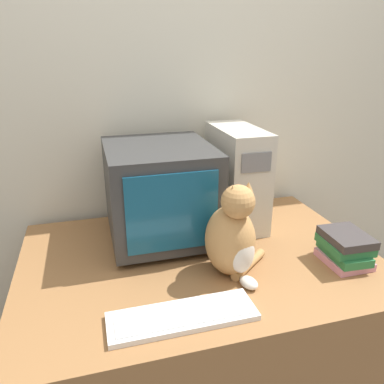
% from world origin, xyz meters
% --- Properties ---
extents(wall_back, '(7.00, 0.05, 2.50)m').
position_xyz_m(wall_back, '(0.00, 1.03, 1.25)').
color(wall_back, beige).
rests_on(wall_back, ground_plane).
extents(desk, '(1.39, 0.96, 0.72)m').
position_xyz_m(desk, '(0.00, 0.48, 0.36)').
color(desk, olive).
rests_on(desk, ground_plane).
extents(crt_monitor, '(0.43, 0.49, 0.41)m').
position_xyz_m(crt_monitor, '(-0.11, 0.69, 0.93)').
color(crt_monitor, '#333333').
rests_on(crt_monitor, desk).
extents(computer_tower, '(0.18, 0.40, 0.45)m').
position_xyz_m(computer_tower, '(0.26, 0.75, 0.94)').
color(computer_tower, beige).
rests_on(computer_tower, desk).
extents(keyboard, '(0.46, 0.14, 0.02)m').
position_xyz_m(keyboard, '(-0.16, 0.14, 0.73)').
color(keyboard, silver).
rests_on(keyboard, desk).
extents(cat, '(0.28, 0.27, 0.36)m').
position_xyz_m(cat, '(0.08, 0.33, 0.87)').
color(cat, '#B7844C').
rests_on(cat, desk).
extents(book_stack, '(0.16, 0.21, 0.13)m').
position_xyz_m(book_stack, '(0.52, 0.28, 0.78)').
color(book_stack, pink).
rests_on(book_stack, desk).
extents(pen, '(0.15, 0.01, 0.01)m').
position_xyz_m(pen, '(-0.27, 0.20, 0.72)').
color(pen, black).
rests_on(pen, desk).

